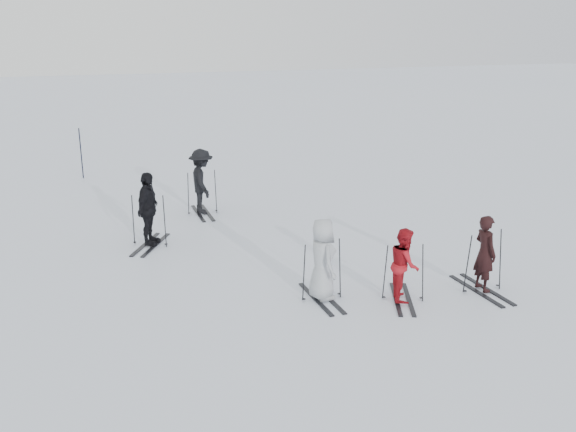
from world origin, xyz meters
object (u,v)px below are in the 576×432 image
object	(u,v)px
skier_grey	(322,260)
piste_marker	(81,153)
skier_red	(404,265)
skier_uphill_left	(148,210)
skier_near_dark	(485,254)
skier_uphill_far	(202,182)

from	to	relation	value
skier_grey	piste_marker	world-z (taller)	piste_marker
skier_red	piste_marker	distance (m)	14.43
skier_red	skier_uphill_left	distance (m)	6.72
skier_near_dark	piste_marker	distance (m)	15.36
skier_grey	piste_marker	distance (m)	13.33
skier_near_dark	skier_grey	distance (m)	3.42
skier_grey	piste_marker	size ratio (longest dim) A/B	0.92
skier_grey	skier_near_dark	bearing A→B (deg)	-102.87
skier_grey	skier_uphill_far	distance (m)	6.89
skier_near_dark	skier_grey	bearing A→B (deg)	76.17
skier_uphill_left	skier_uphill_far	world-z (taller)	skier_uphill_far
skier_grey	skier_uphill_left	bearing A→B (deg)	31.99
skier_red	skier_uphill_left	xyz separation A→B (m)	(-4.48, 5.01, 0.18)
skier_uphill_far	piste_marker	size ratio (longest dim) A/B	1.04
skier_near_dark	piste_marker	xyz separation A→B (m)	(-7.72, 13.27, 0.10)
skier_uphill_far	piste_marker	world-z (taller)	skier_uphill_far
skier_red	skier_uphill_far	bearing A→B (deg)	41.08
skier_red	skier_grey	distance (m)	1.65
skier_grey	skier_uphill_far	world-z (taller)	skier_uphill_far
skier_near_dark	skier_uphill_left	size ratio (longest dim) A/B	0.87
skier_uphill_left	skier_grey	bearing A→B (deg)	-118.40
skier_grey	skier_uphill_far	size ratio (longest dim) A/B	0.89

